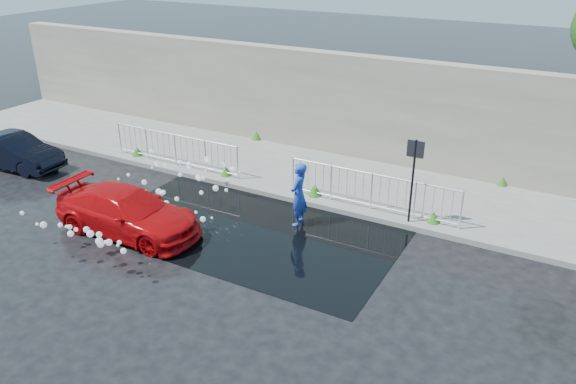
{
  "coord_description": "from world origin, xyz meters",
  "views": [
    {
      "loc": [
        7.85,
        -10.35,
        7.24
      ],
      "look_at": [
        1.29,
        1.59,
        1.0
      ],
      "focal_mm": 35.0,
      "sensor_mm": 36.0,
      "label": 1
    }
  ],
  "objects_px": {
    "sign_post": "(414,168)",
    "red_car": "(127,212)",
    "dark_car": "(15,152)",
    "person": "(299,194)"
  },
  "relations": [
    {
      "from": "sign_post",
      "to": "red_car",
      "type": "distance_m",
      "value": 7.61
    },
    {
      "from": "red_car",
      "to": "dark_car",
      "type": "height_order",
      "value": "red_car"
    },
    {
      "from": "dark_car",
      "to": "person",
      "type": "distance_m",
      "value": 10.42
    },
    {
      "from": "sign_post",
      "to": "dark_car",
      "type": "bearing_deg",
      "value": -170.12
    },
    {
      "from": "sign_post",
      "to": "dark_car",
      "type": "height_order",
      "value": "sign_post"
    },
    {
      "from": "red_car",
      "to": "person",
      "type": "relative_size",
      "value": 2.32
    },
    {
      "from": "red_car",
      "to": "person",
      "type": "distance_m",
      "value": 4.56
    },
    {
      "from": "sign_post",
      "to": "red_car",
      "type": "bearing_deg",
      "value": -148.82
    },
    {
      "from": "sign_post",
      "to": "red_car",
      "type": "relative_size",
      "value": 0.6
    },
    {
      "from": "person",
      "to": "sign_post",
      "type": "bearing_deg",
      "value": 110.01
    }
  ]
}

